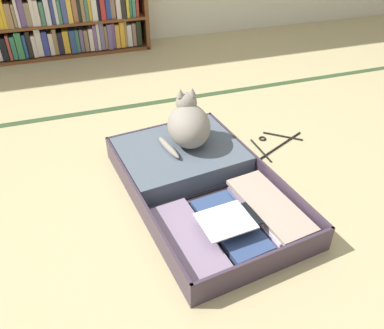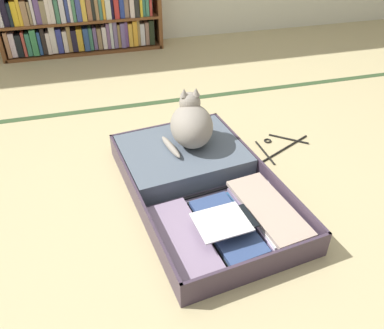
{
  "view_description": "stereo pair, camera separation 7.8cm",
  "coord_description": "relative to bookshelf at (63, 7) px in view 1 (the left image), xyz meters",
  "views": [
    {
      "loc": [
        -0.4,
        -1.06,
        1.18
      ],
      "look_at": [
        0.04,
        0.26,
        0.16
      ],
      "focal_mm": 37.1,
      "sensor_mm": 36.0,
      "label": 1
    },
    {
      "loc": [
        -0.33,
        -1.09,
        1.18
      ],
      "look_at": [
        0.04,
        0.26,
        0.16
      ],
      "focal_mm": 37.1,
      "sensor_mm": 36.0,
      "label": 2
    }
  ],
  "objects": [
    {
      "name": "black_cat",
      "position": [
        0.44,
        -1.76,
        -0.15
      ],
      "size": [
        0.27,
        0.29,
        0.27
      ],
      "color": "gray",
      "rests_on": "open_suitcase"
    },
    {
      "name": "clothes_hanger",
      "position": [
        0.93,
        -1.76,
        -0.36
      ],
      "size": [
        0.37,
        0.27,
        0.01
      ],
      "color": "black",
      "rests_on": "ground_plane"
    },
    {
      "name": "tatami_border",
      "position": [
        0.33,
        -1.07,
        -0.36
      ],
      "size": [
        4.8,
        0.05,
        0.0
      ],
      "color": "#314928",
      "rests_on": "ground_plane"
    },
    {
      "name": "open_suitcase",
      "position": [
        0.41,
        -1.96,
        -0.32
      ],
      "size": [
        0.72,
        1.06,
        0.12
      ],
      "color": "#3E3140",
      "rests_on": "ground_plane"
    },
    {
      "name": "bookshelf",
      "position": [
        0.0,
        0.0,
        0.0
      ],
      "size": [
        1.27,
        0.23,
        0.75
      ],
      "color": "brown",
      "rests_on": "ground_plane"
    },
    {
      "name": "ground_plane",
      "position": [
        0.33,
        -2.27,
        -0.37
      ],
      "size": [
        10.0,
        10.0,
        0.0
      ],
      "primitive_type": "plane",
      "color": "tan"
    }
  ]
}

